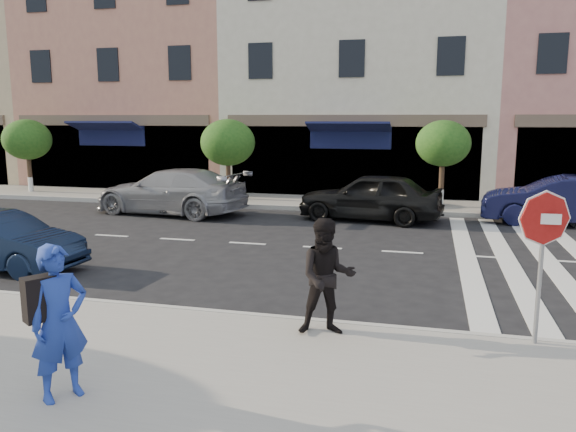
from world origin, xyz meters
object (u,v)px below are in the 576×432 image
object	(u,v)px
stop_sign	(544,232)
car_far_left	(171,191)
photographer	(59,322)
walker	(327,277)
car_far_right	(560,200)
car_far_mid	(370,197)

from	to	relation	value
stop_sign	car_far_left	size ratio (longest dim) A/B	0.40
stop_sign	car_far_left	xyz separation A→B (m)	(-10.07, 9.44, -0.97)
photographer	walker	size ratio (longest dim) A/B	1.04
walker	car_far_right	xyz separation A→B (m)	(5.31, 10.86, -0.25)
car_far_right	walker	bearing A→B (deg)	-21.21
photographer	car_far_mid	distance (m)	12.94
stop_sign	car_far_right	world-z (taller)	stop_sign
walker	car_far_left	world-z (taller)	walker
photographer	car_far_right	distance (m)	15.59
stop_sign	photographer	distance (m)	6.21
photographer	car_far_mid	bearing A→B (deg)	23.28
stop_sign	car_far_right	xyz separation A→B (m)	(2.42, 10.53, -0.99)
walker	car_far_mid	world-z (taller)	walker
car_far_left	photographer	bearing A→B (deg)	28.33
walker	car_far_left	distance (m)	12.13
walker	car_far_right	size ratio (longest dim) A/B	0.37
stop_sign	car_far_mid	world-z (taller)	stop_sign
car_far_left	car_far_mid	world-z (taller)	car_far_left
photographer	car_far_mid	xyz separation A→B (m)	(2.12, 12.76, -0.26)
photographer	car_far_mid	world-z (taller)	photographer
car_far_right	car_far_mid	bearing A→B (deg)	-78.17
car_far_left	car_far_mid	xyz separation A→B (m)	(6.76, 0.39, -0.00)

